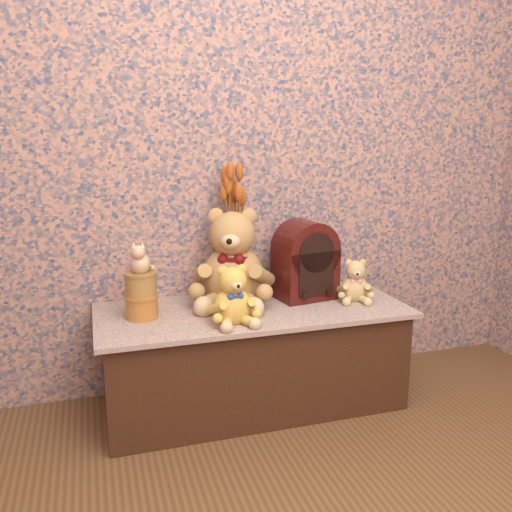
{
  "coord_description": "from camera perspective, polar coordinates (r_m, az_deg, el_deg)",
  "views": [
    {
      "loc": [
        -0.64,
        -0.9,
        1.17
      ],
      "look_at": [
        0.0,
        1.17,
        0.69
      ],
      "focal_mm": 37.83,
      "sensor_mm": 36.0,
      "label": 1
    }
  ],
  "objects": [
    {
      "name": "display_shelf",
      "position": [
        2.41,
        -0.36,
        -10.56
      ],
      "size": [
        1.32,
        0.57,
        0.45
      ],
      "primitive_type": "cube",
      "color": "#3A5278",
      "rests_on": "ground"
    },
    {
      "name": "dried_stalks",
      "position": [
        2.38,
        -2.27,
        5.16
      ],
      "size": [
        0.29,
        0.29,
        0.43
      ],
      "primitive_type": null,
      "rotation": [
        0.0,
        0.0,
        -0.35
      ],
      "color": "#B0501C",
      "rests_on": "ceramic_vase"
    },
    {
      "name": "cat_figurine",
      "position": [
        2.19,
        -12.22,
        -0.06
      ],
      "size": [
        0.11,
        0.12,
        0.13
      ],
      "primitive_type": null,
      "rotation": [
        0.0,
        0.0,
        -0.19
      ],
      "color": "silver",
      "rests_on": "biscuit_tin_upper"
    },
    {
      "name": "teddy_medium",
      "position": [
        2.13,
        -2.54,
        -3.78
      ],
      "size": [
        0.21,
        0.25,
        0.25
      ],
      "primitive_type": null,
      "rotation": [
        0.0,
        0.0,
        0.06
      ],
      "color": "gold",
      "rests_on": "display_shelf"
    },
    {
      "name": "teddy_small",
      "position": [
        2.46,
        10.42,
        -2.31
      ],
      "size": [
        0.21,
        0.23,
        0.2
      ],
      "primitive_type": null,
      "rotation": [
        0.0,
        0.0,
        -0.32
      ],
      "color": "tan",
      "rests_on": "display_shelf"
    },
    {
      "name": "cathedral_radio",
      "position": [
        2.44,
        5.23,
        -0.38
      ],
      "size": [
        0.29,
        0.23,
        0.36
      ],
      "primitive_type": null,
      "rotation": [
        0.0,
        0.0,
        0.16
      ],
      "color": "#330A09",
      "rests_on": "display_shelf"
    },
    {
      "name": "biscuit_tin_lower",
      "position": [
        2.24,
        -11.97,
        -5.29
      ],
      "size": [
        0.14,
        0.14,
        0.09
      ],
      "primitive_type": "cylinder",
      "rotation": [
        0.0,
        0.0,
        0.12
      ],
      "color": "gold",
      "rests_on": "display_shelf"
    },
    {
      "name": "ceramic_vase",
      "position": [
        2.44,
        -2.21,
        -2.24
      ],
      "size": [
        0.16,
        0.16,
        0.2
      ],
      "primitive_type": "cylinder",
      "rotation": [
        0.0,
        0.0,
        -0.39
      ],
      "color": "tan",
      "rests_on": "display_shelf"
    },
    {
      "name": "biscuit_tin_upper",
      "position": [
        2.21,
        -12.08,
        -2.95
      ],
      "size": [
        0.15,
        0.15,
        0.1
      ],
      "primitive_type": "cylinder",
      "rotation": [
        0.0,
        0.0,
        0.22
      ],
      "color": "tan",
      "rests_on": "biscuit_tin_lower"
    },
    {
      "name": "teddy_large",
      "position": [
        2.36,
        -2.45,
        0.39
      ],
      "size": [
        0.49,
        0.53,
        0.45
      ],
      "primitive_type": null,
      "rotation": [
        0.0,
        0.0,
        -0.36
      ],
      "color": "#9A683B",
      "rests_on": "display_shelf"
    }
  ]
}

